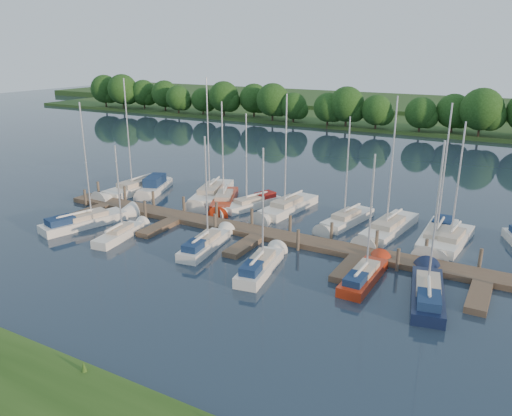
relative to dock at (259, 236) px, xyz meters
The scene contains 22 objects.
ground 7.31m from the dock, 90.00° to the right, with size 260.00×260.00×0.00m, color #1A2735.
dock is the anchor object (origin of this frame).
mooring_pilings 1.19m from the dock, 90.00° to the left, with size 38.24×2.84×2.00m.
far_shore 67.69m from the dock, 90.00° to the left, with size 180.00×30.00×0.60m, color #28481B.
distant_hill 92.69m from the dock, 90.00° to the left, with size 220.00×40.00×1.40m, color #2E4C21.
treeline 54.63m from the dock, 88.81° to the left, with size 146.28×9.68×8.21m.
sailboat_n_0 17.91m from the dock, 163.62° to the left, with size 2.56×9.22×11.74m.
motorboat 16.78m from the dock, 158.12° to the left, with size 3.54×6.43×2.01m.
sailboat_n_2 11.75m from the dock, 142.35° to the left, with size 4.39×9.44×11.97m.
sailboat_n_3 9.39m from the dock, 139.07° to the left, with size 4.46×7.59×9.93m.
sailboat_n_4 7.69m from the dock, 124.78° to the left, with size 3.64×6.95×8.99m.
sailboat_n_5 7.01m from the dock, 98.02° to the left, with size 2.83×8.52×10.85m.
sailboat_n_6 8.01m from the dock, 53.49° to the left, with size 2.82×7.32×9.34m.
sailboat_n_7 10.32m from the dock, 35.80° to the left, with size 3.04×8.87×11.14m.
sailboat_n_8 13.67m from the dock, 27.67° to the left, with size 2.08×8.56×10.78m.
sailboat_n_9 14.40m from the dock, 23.37° to the left, with size 2.40×7.56×9.65m.
sailboat_s_0 14.51m from the dock, 162.85° to the right, with size 3.90×8.21×10.44m.
sailboat_s_1 10.69m from the dock, 151.81° to the right, with size 1.98×5.82×7.54m.
sailboat_s_2 4.40m from the dock, 123.15° to the right, with size 2.26×6.70×8.63m.
sailboat_s_3 5.90m from the dock, 59.86° to the right, with size 2.37×6.63×8.61m.
sailboat_s_4 9.86m from the dock, 18.35° to the right, with size 1.65×6.55×8.46m.
sailboat_s_5 13.77m from the dock, 14.89° to the right, with size 3.05×7.64×9.73m.
Camera 1 is at (17.30, -24.15, 14.23)m, focal length 35.00 mm.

